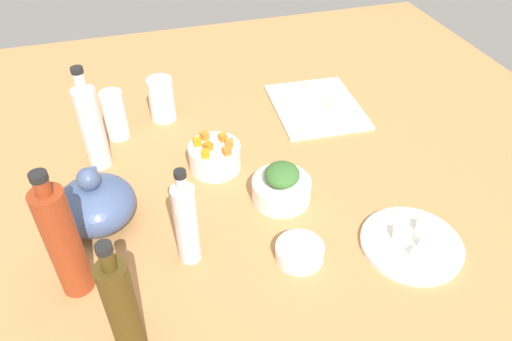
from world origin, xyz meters
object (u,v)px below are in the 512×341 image
Objects in this scene: bottle_0 at (186,223)px; drinking_glass_0 at (115,115)px; bottle_1 at (92,126)px; bottle_2 at (63,242)px; bottle_3 at (122,309)px; bowl_carrots at (215,157)px; teapot at (96,203)px; cutting_board at (316,106)px; bowl_greens at (281,190)px; drinking_glass_1 at (162,99)px; plate_tofu at (411,244)px; bowl_small_side at (300,252)px.

bottle_0 reaches higher than drinking_glass_0.
bottle_2 is at bearing 171.31° from bottle_1.
bottle_2 is at bearing 28.59° from bottle_3.
teapot is at bearing 111.94° from bowl_carrots.
bottle_0 is at bearing 157.33° from bowl_carrots.
bottle_2 is at bearing 164.10° from teapot.
bottle_0 is 0.86× the size of bottle_3.
bottle_1 is at bearing 24.02° from bottle_0.
teapot is (-29.30, 61.48, 4.86)cm from cutting_board.
bowl_greens is 48.62cm from drinking_glass_0.
drinking_glass_0 is (62.92, -2.05, -4.48)cm from bottle_3.
bottle_2 reaches higher than drinking_glass_1.
bottle_0 is at bearing 77.04° from plate_tofu.
bowl_carrots is at bearing -109.13° from bottle_1.
bottle_2 is (-45.34, 66.04, 11.71)cm from cutting_board.
cutting_board is 54.34cm from plate_tofu.
cutting_board is 1.11× the size of bottle_3.
bowl_carrots reaches higher than plate_tofu.
bowl_small_side is 36.32cm from bottle_3.
bottle_1 is (-8.85, 60.47, 10.59)cm from cutting_board.
cutting_board is 2.95× the size of bowl_small_side.
bottle_3 reaches higher than cutting_board.
bottle_3 is at bearing 128.12° from bowl_greens.
bowl_carrots is at bearing 118.25° from cutting_board.
bowl_greens is at bearing -6.67° from bowl_small_side.
teapot is at bearing 7.24° from bottle_3.
bottle_1 reaches higher than drinking_glass_0.
plate_tofu is 0.78× the size of bottle_1.
bowl_greens is 0.60× the size of bottle_0.
drinking_glass_1 is at bearing 17.94° from bowl_small_side.
bottle_1 is 1.02× the size of bottle_3.
teapot is 31.69cm from drinking_glass_0.
bottle_1 is (41.79, 36.48, 9.54)cm from bowl_small_side.
drinking_glass_1 is at bearing -27.28° from teapot.
cutting_board is at bearing -43.20° from bottle_3.
bottle_3 reaches higher than drinking_glass_0.
bowl_greens is at bearing -95.80° from teapot.
bowl_carrots is (-18.12, 33.74, 2.64)cm from cutting_board.
bottle_0 is 38.85cm from bottle_1.
bottle_1 is at bearing 154.40° from drinking_glass_0.
bowl_small_side is at bearing -107.03° from bottle_0.
plate_tofu is 0.80× the size of bottle_3.
bottle_1 is 36.93cm from bottle_2.
bottle_2 is 18.04cm from bottle_3.
bowl_small_side is at bearing -149.09° from drinking_glass_0.
drinking_glass_1 reaches higher than bowl_carrots.
bowl_carrots is (15.19, 11.78, 0.59)cm from bowl_greens.
cutting_board is at bearing -55.53° from bottle_2.
cutting_board is at bearing -33.39° from bowl_greens.
drinking_glass_0 is at bearing 88.16° from cutting_board.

